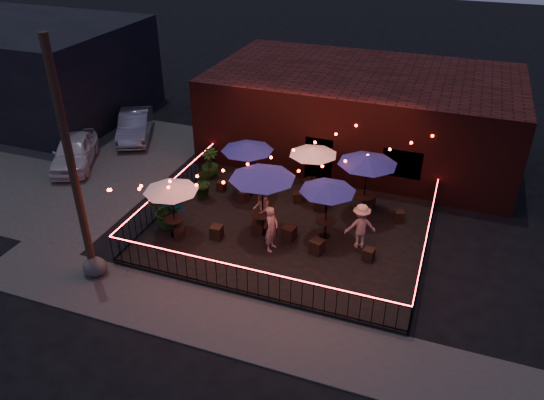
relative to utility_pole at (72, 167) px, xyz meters
The scene contains 39 objects.
ground 7.21m from the utility_pole, 25.71° to the left, with size 110.00×110.00×0.00m, color black.
patio 8.11m from the utility_pole, 40.43° to the left, with size 10.00×8.00×0.15m, color black.
sidewalk 6.74m from the utility_pole, ahead, with size 18.00×2.50×0.05m, color #3A3836.
parking_lot 10.15m from the utility_pole, 135.00° to the left, with size 11.00×12.00×0.02m, color #3A3836.
brick_building 14.27m from the utility_pole, 63.05° to the left, with size 14.00×8.00×4.00m.
background_building 17.19m from the utility_pole, 137.37° to the left, with size 12.00×9.00×5.00m, color black.
utility_pole is the anchor object (origin of this frame).
fence_front 6.38m from the utility_pole, ahead, with size 10.00×0.04×1.04m.
fence_left 5.70m from the utility_pole, 85.03° to the left, with size 0.04×8.00×1.04m.
fence_right 11.85m from the utility_pole, 23.86° to the left, with size 0.04×8.00×1.04m.
festoon_lights 6.32m from the utility_pole, 44.40° to the left, with size 10.02×8.72×1.32m.
cafe_table_0 3.72m from the utility_pole, 60.13° to the left, with size 2.31×2.31×2.18m.
cafe_table_1 7.39m from the utility_pole, 65.57° to the left, with size 2.74×2.74×2.36m.
cafe_table_2 6.29m from the utility_pole, 41.56° to the left, with size 2.97×2.97×2.66m.
cafe_table_3 9.40m from the utility_pole, 53.45° to the left, with size 2.33×2.33×2.19m.
cafe_table_4 8.43m from the utility_pole, 33.96° to the left, with size 2.68×2.68×2.25m.
cafe_table_5 10.42m from the utility_pole, 40.82° to the left, with size 3.00×3.00×2.52m.
bistro_chair_0 4.88m from the utility_pole, 55.49° to the left, with size 0.34×0.34×0.40m, color black.
bistro_chair_1 5.71m from the utility_pole, 45.08° to the left, with size 0.41×0.41×0.49m, color black.
bistro_chair_2 7.62m from the utility_pole, 74.73° to the left, with size 0.34×0.34×0.40m, color black.
bistro_chair_3 7.58m from the utility_pole, 63.15° to the left, with size 0.38×0.38×0.44m, color black.
bistro_chair_4 6.92m from the utility_pole, 41.73° to the left, with size 0.41×0.41×0.48m, color black.
bistro_chair_5 7.78m from the utility_pole, 35.09° to the left, with size 0.43×0.43×0.51m, color black.
bistro_chair_6 9.14m from the utility_pole, 52.58° to the left, with size 0.35×0.35×0.42m, color black.
bistro_chair_7 9.56m from the utility_pole, 45.89° to the left, with size 0.43×0.43×0.51m, color black.
bistro_chair_8 8.49m from the utility_pole, 27.25° to the left, with size 0.43×0.43×0.51m, color black.
bistro_chair_9 10.08m from the utility_pole, 23.44° to the left, with size 0.37×0.37×0.43m, color black.
bistro_chair_10 11.31m from the utility_pole, 42.08° to the left, with size 0.40×0.40×0.48m, color black.
bistro_chair_11 11.93m from the utility_pole, 35.63° to the left, with size 0.36×0.36×0.42m, color black.
patron_a 6.82m from the utility_pole, 31.00° to the left, with size 0.63×0.41×1.73m, color tan.
patron_b 6.88m from the utility_pole, 44.28° to the left, with size 0.81×0.63×1.66m, color tan.
patron_c 9.73m from the utility_pole, 28.35° to the left, with size 1.11×0.64×1.72m, color tan.
potted_shrub_a 4.59m from the utility_pole, 70.24° to the left, with size 1.39×1.20×1.54m, color #153D10.
potted_shrub_b 6.56m from the utility_pole, 75.86° to the left, with size 0.80×0.65×1.46m, color #143610.
potted_shrub_c 8.09m from the utility_pole, 83.82° to the left, with size 0.75×0.75×1.34m, color #1C3611.
cooler 5.18m from the utility_pole, 76.65° to the left, with size 0.77×0.64×0.87m.
boulder 3.66m from the utility_pole, 29.09° to the right, with size 0.88×0.74×0.68m, color #454540.
car_white 9.33m from the utility_pole, 131.51° to the left, with size 1.67×4.15×1.41m, color silver.
car_silver 11.80m from the utility_pole, 115.54° to the left, with size 1.46×4.19×1.38m, color #A3A2AB.
Camera 1 is at (5.20, -13.90, 11.25)m, focal length 35.00 mm.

